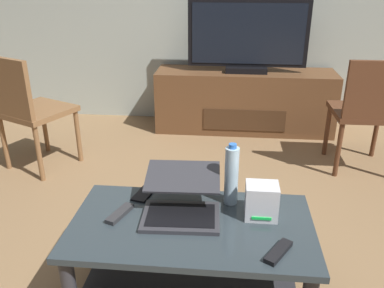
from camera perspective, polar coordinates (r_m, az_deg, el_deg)
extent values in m
plane|color=olive|center=(2.11, -1.98, -18.67)|extent=(7.68, 7.68, 0.00)
cube|color=#2D383D|center=(1.77, -0.08, -11.49)|extent=(1.04, 0.57, 0.03)
cube|color=#2D2D33|center=(1.92, -0.07, -17.76)|extent=(0.91, 0.50, 0.02)
cylinder|color=#2D2D33|center=(2.16, -12.21, -11.50)|extent=(0.06, 0.06, 0.39)
cylinder|color=#2D2D33|center=(2.10, 13.84, -12.88)|extent=(0.06, 0.06, 0.39)
cube|color=brown|center=(3.82, 7.38, 6.06)|extent=(1.62, 0.43, 0.56)
cube|color=#432A18|center=(3.65, 7.36, 3.35)|extent=(0.73, 0.01, 0.20)
cube|color=black|center=(3.73, 7.63, 10.43)|extent=(0.37, 0.20, 0.05)
cube|color=black|center=(3.67, 7.89, 15.14)|extent=(1.05, 0.04, 0.57)
cube|color=black|center=(3.65, 7.90, 15.08)|extent=(0.97, 0.01, 0.51)
cube|color=#59331E|center=(3.26, 22.96, 4.13)|extent=(0.44, 0.44, 0.04)
cube|color=#59331E|center=(3.02, 24.64, 6.65)|extent=(0.42, 0.04, 0.42)
cylinder|color=#59331E|center=(3.56, 24.45, 1.52)|extent=(0.04, 0.04, 0.42)
cylinder|color=#59331E|center=(3.45, 18.50, 1.79)|extent=(0.04, 0.04, 0.42)
cylinder|color=#59331E|center=(3.11, 19.93, -0.80)|extent=(0.04, 0.04, 0.42)
cube|color=brown|center=(3.23, -20.95, 4.35)|extent=(0.58, 0.58, 0.04)
cube|color=brown|center=(3.05, -24.40, 7.03)|extent=(0.39, 0.21, 0.43)
cylinder|color=brown|center=(3.28, -15.74, 1.06)|extent=(0.04, 0.04, 0.42)
cylinder|color=brown|center=(3.55, -20.04, 2.23)|extent=(0.04, 0.04, 0.42)
cylinder|color=brown|center=(3.06, -20.76, -1.31)|extent=(0.04, 0.04, 0.42)
cylinder|color=brown|center=(3.35, -24.92, 0.13)|extent=(0.04, 0.04, 0.42)
cube|color=#333338|center=(1.78, -1.58, -10.23)|extent=(0.34, 0.25, 0.02)
cube|color=black|center=(1.78, -1.59, -9.96)|extent=(0.30, 0.20, 0.00)
cube|color=#333338|center=(1.83, -1.29, -4.58)|extent=(0.34, 0.25, 0.05)
cube|color=silver|center=(1.83, -1.30, -4.66)|extent=(0.31, 0.22, 0.04)
cube|color=silver|center=(1.78, 9.76, -7.92)|extent=(0.14, 0.11, 0.16)
cube|color=#19D84C|center=(1.76, 9.76, -10.31)|extent=(0.08, 0.00, 0.01)
cylinder|color=silver|center=(1.84, 5.58, -4.50)|extent=(0.06, 0.06, 0.28)
cylinder|color=blue|center=(1.77, 5.76, -0.29)|extent=(0.03, 0.03, 0.02)
cube|color=black|center=(1.97, -6.82, -7.01)|extent=(0.10, 0.15, 0.01)
cube|color=#2D2D30|center=(1.83, -10.13, -9.62)|extent=(0.10, 0.17, 0.02)
cube|color=black|center=(1.62, 12.09, -14.63)|extent=(0.12, 0.16, 0.02)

